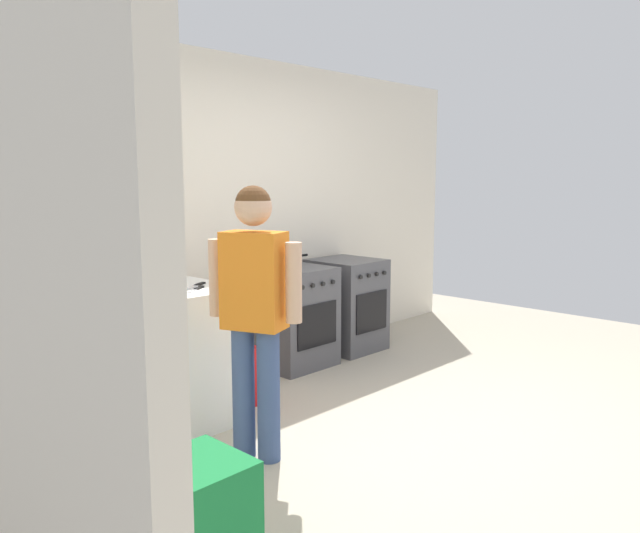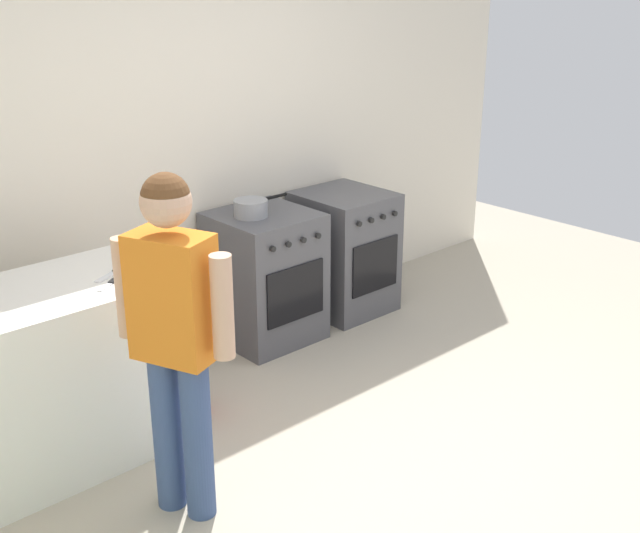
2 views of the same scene
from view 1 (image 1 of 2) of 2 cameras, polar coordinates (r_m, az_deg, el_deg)
The scene contains 13 objects.
ground_plane at distance 4.25m, azimuth 9.19°, elevation -14.16°, with size 8.00×8.00×0.00m, color #ADA38E.
back_wall at distance 5.29m, azimuth -8.21°, elevation 4.75°, with size 6.00×0.10×2.60m, color silver.
counter_unit at distance 4.07m, azimuth -16.49°, elevation -8.70°, with size 1.30×0.70×0.90m, color silver.
oven_left at distance 5.36m, azimuth -2.60°, elevation -4.58°, with size 0.60×0.62×0.85m.
oven_right at distance 5.86m, azimuth 2.44°, elevation -3.47°, with size 0.56×0.62×0.85m.
pot at distance 5.22m, azimuth -3.38°, elevation 0.40°, with size 0.39×0.21×0.11m.
knife_paring at distance 4.04m, azimuth -11.17°, elevation -2.01°, with size 0.19×0.13×0.01m.
knife_bread at distance 3.75m, azimuth -21.70°, elevation -3.23°, with size 0.32×0.20×0.01m.
knife_utility at distance 4.16m, azimuth -11.30°, elevation -1.73°, with size 0.24×0.14×0.01m.
knife_carving at distance 3.96m, azimuth -20.93°, elevation -2.62°, with size 0.33×0.09×0.01m.
person at distance 3.50m, azimuth -6.00°, elevation -3.15°, with size 0.31×0.54×1.56m.
fire_extinguisher at distance 4.51m, azimuth -6.42°, elevation -9.84°, with size 0.13×0.13×0.50m.
recycling_crate_upper at distance 2.49m, azimuth -12.87°, elevation -20.54°, with size 0.52×0.36×0.28m, color #197238.
Camera 1 is at (-3.26, -2.20, 1.61)m, focal length 35.00 mm.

